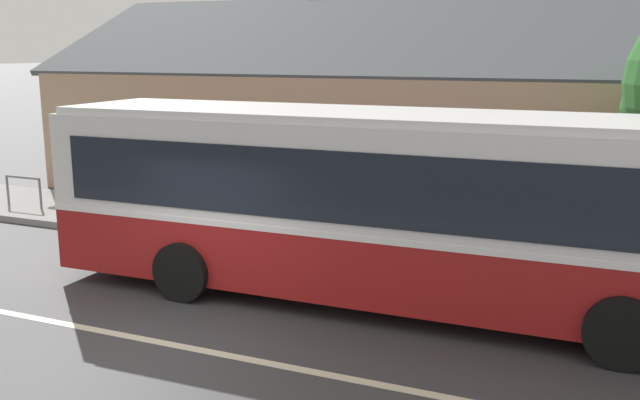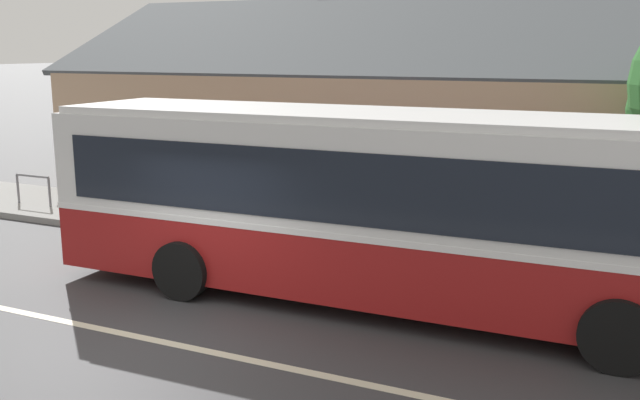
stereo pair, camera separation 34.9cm
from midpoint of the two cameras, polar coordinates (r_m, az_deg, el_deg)
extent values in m
plane|color=#38383A|center=(10.69, -13.85, -10.97)|extent=(300.00, 300.00, 0.00)
cube|color=gray|center=(15.59, -0.49, -2.98)|extent=(60.00, 3.00, 0.15)
cube|color=beige|center=(10.69, -13.85, -10.95)|extent=(60.00, 0.16, 0.01)
cube|color=tan|center=(21.65, 14.60, 5.25)|extent=(25.71, 10.38, 3.40)
cube|color=#4C5156|center=(18.96, 13.79, 12.87)|extent=(26.31, 5.25, 2.35)
cube|color=#4C5156|center=(24.09, 15.96, 12.51)|extent=(26.31, 5.25, 2.35)
cube|color=black|center=(20.32, -14.00, 5.34)|extent=(1.10, 0.06, 1.30)
cube|color=black|center=(17.37, 2.02, 4.61)|extent=(1.10, 0.06, 1.30)
cube|color=black|center=(16.21, 22.22, 3.18)|extent=(1.10, 0.06, 1.30)
cube|color=maroon|center=(11.73, 4.64, -4.40)|extent=(11.54, 2.67, 1.06)
cube|color=white|center=(11.58, 4.69, -1.64)|extent=(11.56, 2.69, 0.10)
cube|color=silver|center=(11.41, 4.76, 2.46)|extent=(11.54, 2.67, 1.58)
cube|color=silver|center=(11.30, 4.84, 6.71)|extent=(11.30, 2.54, 0.12)
cube|color=black|center=(12.62, 6.52, 2.89)|extent=(10.58, 0.18, 1.08)
cube|color=black|center=(10.25, 2.58, 0.82)|extent=(10.58, 0.18, 1.08)
cube|color=#192D99|center=(13.35, 0.45, -2.31)|extent=(3.22, 0.08, 0.74)
cylinder|color=black|center=(12.50, 22.29, -5.70)|extent=(1.00, 0.29, 1.00)
cylinder|color=black|center=(10.13, 22.12, -9.80)|extent=(1.00, 0.29, 1.00)
cylinder|color=black|center=(14.13, -6.09, -2.85)|extent=(1.00, 0.29, 1.00)
cylinder|color=black|center=(12.08, -11.77, -5.63)|extent=(1.00, 0.29, 1.00)
cube|color=brown|center=(17.52, -15.25, 0.04)|extent=(1.68, 0.10, 0.04)
cube|color=brown|center=(17.41, -15.54, -0.05)|extent=(1.68, 0.10, 0.04)
cube|color=brown|center=(17.30, -15.84, -0.14)|extent=(1.68, 0.10, 0.04)
cube|color=brown|center=(17.15, -16.16, 0.76)|extent=(1.68, 0.04, 0.10)
cube|color=brown|center=(17.12, -16.19, 1.22)|extent=(1.68, 0.04, 0.10)
cube|color=black|center=(17.05, -13.73, -0.98)|extent=(0.08, 0.43, 0.45)
cube|color=black|center=(17.88, -17.18, -0.57)|extent=(0.08, 0.43, 0.45)
cylinder|color=slate|center=(20.14, -24.16, 0.71)|extent=(0.06, 0.06, 0.75)
cylinder|color=slate|center=(19.36, -21.95, 0.47)|extent=(0.06, 0.06, 0.75)
cylinder|color=slate|center=(19.68, -23.17, 1.67)|extent=(1.10, 0.06, 0.06)
camera|label=1|loc=(0.17, -90.80, -0.17)|focal=40.00mm
camera|label=2|loc=(0.17, 89.20, 0.17)|focal=40.00mm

